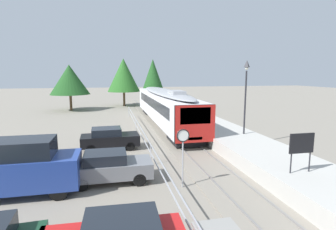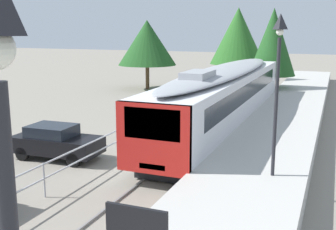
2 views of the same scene
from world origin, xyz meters
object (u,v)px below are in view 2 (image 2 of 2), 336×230
Objects in this scene: commuter_train at (225,93)px; parked_hatchback_black at (56,142)px; platform_lamp_mid_platform at (278,65)px; platform_lamp_near_end at (8,227)px.

commuter_train is 5.09× the size of parked_hatchback_black.
platform_lamp_mid_platform is at bearing -6.92° from parked_hatchback_black.
parked_hatchback_black is at bearing 126.26° from platform_lamp_near_end.
platform_lamp_near_end reaches higher than commuter_train.
platform_lamp_near_end reaches higher than parked_hatchback_black.
commuter_train is at bearing 55.18° from parked_hatchback_black.
commuter_train is 10.46m from platform_lamp_mid_platform.
platform_lamp_near_end is at bearing -53.74° from parked_hatchback_black.
platform_lamp_near_end is at bearing -79.24° from commuter_train.
commuter_train is 3.86× the size of platform_lamp_near_end.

